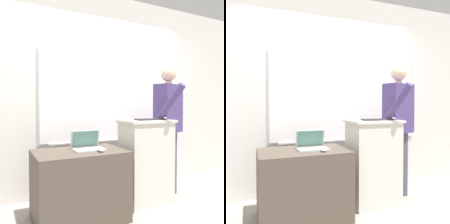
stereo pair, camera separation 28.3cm
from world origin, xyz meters
The scene contains 9 objects.
ground_plane centered at (0.00, 0.00, 0.00)m, with size 30.00×30.00×0.00m, color gray.
back_wall centered at (0.01, 1.13, 1.42)m, with size 6.40×0.17×2.84m.
lectern_podium centered at (0.32, 0.40, 0.53)m, with size 0.65×0.44×1.05m.
side_desk centered at (-0.58, 0.35, 0.37)m, with size 0.95×0.64×0.75m.
person_presenter centered at (0.74, 0.48, 1.03)m, with size 0.59×0.65×1.77m.
laptop centered at (-0.47, 0.40, 0.81)m, with size 0.34×0.25×0.21m.
wireless_keyboard centered at (0.35, 0.35, 1.06)m, with size 0.40×0.15×0.02m.
computer_mouse_by_laptop centered at (-0.39, 0.19, 0.76)m, with size 0.06×0.10×0.03m.
computer_mouse_by_keyboard centered at (0.57, 0.36, 1.07)m, with size 0.06×0.10×0.03m.
Camera 2 is at (-1.14, -2.17, 1.24)m, focal length 38.00 mm.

